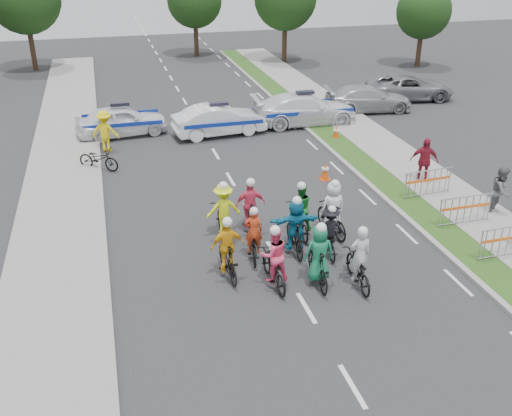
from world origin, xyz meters
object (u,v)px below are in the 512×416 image
object	(u,v)px
rider_5	(295,229)
cone_1	(336,133)
civilian_suv	(410,88)
parked_bike	(99,159)
rider_8	(300,215)
tree_2	(424,11)
rider_9	(250,211)
rider_3	(227,254)
barrier_2	(428,184)
rider_0	(358,265)
police_car_0	(122,121)
barrier_0	(507,243)
spectator_1	(501,191)
barrier_1	(465,211)
marshal_hiviz	(105,131)
rider_7	(332,213)
rider_4	(329,235)
police_car_2	(304,109)
cone_0	(325,171)
rider_6	(253,240)
police_car_1	(219,120)
civilian_sedan	(368,99)
rider_2	(274,263)
spectator_2	(424,161)
tree_4	(194,0)
rider_1	(318,260)

from	to	relation	value
rider_5	cone_1	xyz separation A→B (m)	(5.32, 9.55, -0.47)
civilian_suv	parked_bike	distance (m)	19.09
rider_8	tree_2	xyz separation A→B (m)	(16.85, 22.06, 3.13)
rider_9	cone_1	distance (m)	10.10
rider_3	barrier_2	size ratio (longest dim) A/B	0.97
rider_0	rider_9	size ratio (longest dim) A/B	0.97
police_car_0	barrier_0	bearing A→B (deg)	-152.64
rider_8	spectator_1	bearing A→B (deg)	179.12
barrier_1	parked_bike	size ratio (longest dim) A/B	1.08
rider_8	marshal_hiviz	distance (m)	11.37
rider_7	tree_2	world-z (taller)	tree_2
rider_4	barrier_2	size ratio (longest dim) A/B	0.86
police_car_2	civilian_suv	bearing A→B (deg)	-66.57
rider_7	marshal_hiviz	bearing A→B (deg)	-62.97
cone_0	marshal_hiviz	bearing A→B (deg)	145.79
rider_6	police_car_1	xyz separation A→B (m)	(1.40, 11.64, 0.16)
parked_bike	tree_2	world-z (taller)	tree_2
police_car_2	civilian_sedan	xyz separation A→B (m)	(4.16, 1.28, -0.09)
rider_6	marshal_hiviz	size ratio (longest dim) A/B	0.96
rider_5	parked_bike	world-z (taller)	rider_5
parked_bike	rider_8	bearing A→B (deg)	-105.91
rider_2	cone_0	size ratio (longest dim) A/B	2.75
cone_1	rider_5	bearing A→B (deg)	-119.12
rider_0	parked_bike	world-z (taller)	rider_0
civilian_suv	cone_1	world-z (taller)	civilian_suv
rider_4	rider_8	world-z (taller)	rider_8
rider_8	barrier_1	world-z (taller)	rider_8
rider_3	rider_4	world-z (taller)	rider_3
police_car_0	rider_8	bearing A→B (deg)	-164.86
rider_9	spectator_2	size ratio (longest dim) A/B	1.06
police_car_2	cone_0	size ratio (longest dim) A/B	7.73
rider_8	tree_2	world-z (taller)	tree_2
rider_3	spectator_1	world-z (taller)	rider_3
rider_7	rider_5	bearing A→B (deg)	19.77
rider_3	police_car_0	size ratio (longest dim) A/B	0.45
rider_2	rider_3	xyz separation A→B (m)	(-1.14, 0.78, 0.03)
marshal_hiviz	tree_4	distance (m)	21.95
rider_7	spectator_2	bearing A→B (deg)	-156.28
rider_0	civilian_suv	xyz separation A→B (m)	(11.11, 17.25, 0.08)
barrier_2	cone_1	distance (m)	7.07
rider_2	rider_8	bearing A→B (deg)	-124.93
cone_0	rider_5	bearing A→B (deg)	-120.46
civilian_sedan	tree_4	xyz separation A→B (m)	(-6.46, 17.63, 3.49)
police_car_1	tree_2	bearing A→B (deg)	-62.67
civilian_suv	tree_2	bearing A→B (deg)	-23.60
rider_2	barrier_0	bearing A→B (deg)	173.53
spectator_1	parked_bike	bearing A→B (deg)	113.59
police_car_2	spectator_2	size ratio (longest dim) A/B	2.93
police_car_2	police_car_1	bearing A→B (deg)	99.40
rider_1	police_car_2	size ratio (longest dim) A/B	0.36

